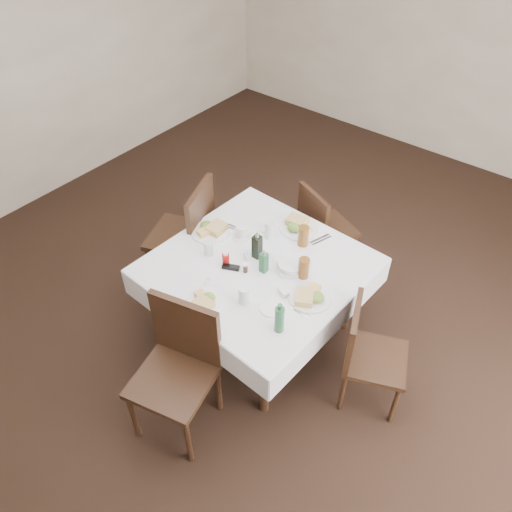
% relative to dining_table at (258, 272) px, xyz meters
% --- Properties ---
extents(ground_plane, '(7.00, 7.00, 0.00)m').
position_rel_dining_table_xyz_m(ground_plane, '(-0.06, 0.11, -0.69)').
color(ground_plane, black).
extents(room_shell, '(6.04, 7.04, 2.80)m').
position_rel_dining_table_xyz_m(room_shell, '(-0.06, 0.11, 1.03)').
color(room_shell, '#B8A791').
rests_on(room_shell, ground).
extents(dining_table, '(1.47, 1.47, 0.76)m').
position_rel_dining_table_xyz_m(dining_table, '(0.00, 0.00, 0.00)').
color(dining_table, black).
rests_on(dining_table, ground).
extents(chair_north, '(0.54, 0.54, 0.87)m').
position_rel_dining_table_xyz_m(chair_north, '(-0.04, 0.95, -0.19)').
color(chair_north, black).
rests_on(chair_north, ground).
extents(chair_south, '(0.58, 0.58, 1.02)m').
position_rel_dining_table_xyz_m(chair_south, '(0.05, -0.87, -0.10)').
color(chair_south, black).
rests_on(chair_south, ground).
extents(chair_east, '(0.54, 0.54, 0.87)m').
position_rel_dining_table_xyz_m(chair_east, '(0.92, 0.01, -0.19)').
color(chair_east, black).
rests_on(chair_east, ground).
extents(chair_west, '(0.63, 0.63, 1.03)m').
position_rel_dining_table_xyz_m(chair_west, '(-0.82, 0.11, -0.10)').
color(chair_west, black).
rests_on(chair_west, ground).
extents(meal_north, '(0.30, 0.30, 0.07)m').
position_rel_dining_table_xyz_m(meal_north, '(-0.01, 0.51, 0.10)').
color(meal_north, white).
rests_on(meal_north, dining_table).
extents(meal_south, '(0.24, 0.24, 0.05)m').
position_rel_dining_table_xyz_m(meal_south, '(-0.05, -0.52, 0.10)').
color(meal_south, white).
rests_on(meal_south, dining_table).
extents(meal_east, '(0.29, 0.29, 0.06)m').
position_rel_dining_table_xyz_m(meal_east, '(0.48, -0.05, 0.10)').
color(meal_east, white).
rests_on(meal_east, dining_table).
extents(meal_west, '(0.30, 0.30, 0.06)m').
position_rel_dining_table_xyz_m(meal_west, '(-0.51, 0.06, 0.10)').
color(meal_west, white).
rests_on(meal_west, dining_table).
extents(side_plate_a, '(0.14, 0.14, 0.01)m').
position_rel_dining_table_xyz_m(side_plate_a, '(-0.20, 0.37, 0.08)').
color(side_plate_a, white).
rests_on(side_plate_a, dining_table).
extents(side_plate_b, '(0.15, 0.15, 0.01)m').
position_rel_dining_table_xyz_m(side_plate_b, '(0.34, -0.28, 0.08)').
color(side_plate_b, white).
rests_on(side_plate_b, dining_table).
extents(water_n, '(0.08, 0.08, 0.14)m').
position_rel_dining_table_xyz_m(water_n, '(-0.12, 0.30, 0.15)').
color(water_n, silver).
rests_on(water_n, dining_table).
extents(water_s, '(0.07, 0.07, 0.13)m').
position_rel_dining_table_xyz_m(water_s, '(0.16, -0.35, 0.14)').
color(water_s, silver).
rests_on(water_s, dining_table).
extents(water_e, '(0.07, 0.07, 0.12)m').
position_rel_dining_table_xyz_m(water_e, '(0.33, 0.12, 0.14)').
color(water_e, silver).
rests_on(water_e, dining_table).
extents(water_w, '(0.06, 0.06, 0.12)m').
position_rel_dining_table_xyz_m(water_w, '(-0.35, -0.14, 0.13)').
color(water_w, silver).
rests_on(water_w, dining_table).
extents(iced_tea_a, '(0.08, 0.08, 0.17)m').
position_rel_dining_table_xyz_m(iced_tea_a, '(0.13, 0.38, 0.16)').
color(iced_tea_a, brown).
rests_on(iced_tea_a, dining_table).
extents(iced_tea_b, '(0.08, 0.08, 0.16)m').
position_rel_dining_table_xyz_m(iced_tea_b, '(0.33, 0.10, 0.16)').
color(iced_tea_b, brown).
rests_on(iced_tea_b, dining_table).
extents(bread_basket, '(0.21, 0.21, 0.07)m').
position_rel_dining_table_xyz_m(bread_basket, '(0.22, 0.10, 0.11)').
color(bread_basket, silver).
rests_on(bread_basket, dining_table).
extents(oil_cruet_dark, '(0.06, 0.06, 0.24)m').
position_rel_dining_table_xyz_m(oil_cruet_dark, '(-0.06, 0.06, 0.18)').
color(oil_cruet_dark, black).
rests_on(oil_cruet_dark, dining_table).
extents(oil_cruet_green, '(0.05, 0.05, 0.21)m').
position_rel_dining_table_xyz_m(oil_cruet_green, '(0.07, -0.03, 0.17)').
color(oil_cruet_green, '#225B34').
rests_on(oil_cruet_green, dining_table).
extents(ketchup_bottle, '(0.05, 0.05, 0.11)m').
position_rel_dining_table_xyz_m(ketchup_bottle, '(-0.18, -0.14, 0.13)').
color(ketchup_bottle, '#B20B0A').
rests_on(ketchup_bottle, dining_table).
extents(salt_shaker, '(0.03, 0.03, 0.07)m').
position_rel_dining_table_xyz_m(salt_shaker, '(-0.11, -0.01, 0.11)').
color(salt_shaker, white).
rests_on(salt_shaker, dining_table).
extents(pepper_shaker, '(0.03, 0.03, 0.07)m').
position_rel_dining_table_xyz_m(pepper_shaker, '(-0.02, -0.12, 0.11)').
color(pepper_shaker, '#38241B').
rests_on(pepper_shaker, dining_table).
extents(coffee_mug, '(0.14, 0.14, 0.10)m').
position_rel_dining_table_xyz_m(coffee_mug, '(-0.29, 0.16, 0.12)').
color(coffee_mug, white).
rests_on(coffee_mug, dining_table).
extents(sunglasses, '(0.13, 0.09, 0.03)m').
position_rel_dining_table_xyz_m(sunglasses, '(-0.12, -0.16, 0.09)').
color(sunglasses, black).
rests_on(sunglasses, dining_table).
extents(green_bottle, '(0.06, 0.06, 0.24)m').
position_rel_dining_table_xyz_m(green_bottle, '(0.48, -0.39, 0.18)').
color(green_bottle, '#225B34').
rests_on(green_bottle, dining_table).
extents(sugar_caddy, '(0.09, 0.07, 0.04)m').
position_rel_dining_table_xyz_m(sugar_caddy, '(0.32, -0.13, 0.10)').
color(sugar_caddy, white).
rests_on(sugar_caddy, dining_table).
extents(cutlery_n, '(0.10, 0.19, 0.01)m').
position_rel_dining_table_xyz_m(cutlery_n, '(0.21, 0.51, 0.08)').
color(cutlery_n, silver).
rests_on(cutlery_n, dining_table).
extents(cutlery_s, '(0.08, 0.17, 0.01)m').
position_rel_dining_table_xyz_m(cutlery_s, '(-0.15, -0.41, 0.08)').
color(cutlery_s, silver).
rests_on(cutlery_s, dining_table).
extents(cutlery_e, '(0.16, 0.04, 0.01)m').
position_rel_dining_table_xyz_m(cutlery_e, '(0.50, -0.19, 0.08)').
color(cutlery_e, silver).
rests_on(cutlery_e, dining_table).
extents(cutlery_w, '(0.17, 0.06, 0.01)m').
position_rel_dining_table_xyz_m(cutlery_w, '(-0.48, 0.20, 0.08)').
color(cutlery_w, silver).
rests_on(cutlery_w, dining_table).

